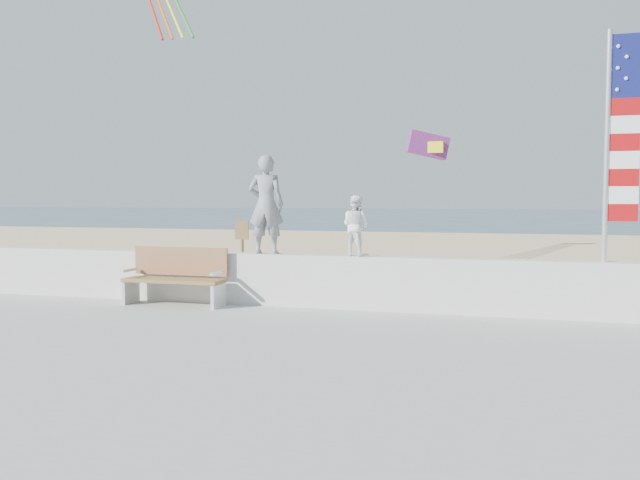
# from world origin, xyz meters

# --- Properties ---
(ground) EXTENTS (220.00, 220.00, 0.00)m
(ground) POSITION_xyz_m (0.00, 0.00, 0.00)
(ground) COLOR #2E4E5D
(ground) RESTS_ON ground
(sand) EXTENTS (90.00, 40.00, 0.08)m
(sand) POSITION_xyz_m (0.00, 9.00, 0.04)
(sand) COLOR beige
(sand) RESTS_ON ground
(boardwalk) EXTENTS (50.00, 12.40, 0.10)m
(boardwalk) POSITION_xyz_m (0.00, -4.00, 0.13)
(boardwalk) COLOR #A9A9A4
(boardwalk) RESTS_ON sand
(seawall) EXTENTS (30.00, 0.35, 0.90)m
(seawall) POSITION_xyz_m (0.00, 2.00, 0.63)
(seawall) COLOR silver
(seawall) RESTS_ON boardwalk
(adult) EXTENTS (0.67, 0.47, 1.72)m
(adult) POSITION_xyz_m (-0.84, 2.00, 1.94)
(adult) COLOR gray
(adult) RESTS_ON seawall
(child) EXTENTS (0.61, 0.56, 1.02)m
(child) POSITION_xyz_m (0.77, 2.00, 1.59)
(child) COLOR white
(child) RESTS_ON seawall
(bench) EXTENTS (1.80, 0.57, 1.00)m
(bench) POSITION_xyz_m (-2.36, 1.55, 0.69)
(bench) COLOR olive
(bench) RESTS_ON boardwalk
(flag) EXTENTS (0.50, 0.08, 3.50)m
(flag) POSITION_xyz_m (4.79, 2.00, 2.99)
(flag) COLOR white
(flag) RESTS_ON seawall
(parafoil_kite) EXTENTS (0.85, 0.52, 0.57)m
(parafoil_kite) POSITION_xyz_m (1.74, 3.99, 3.06)
(parafoil_kite) COLOR red
(parafoil_kite) RESTS_ON ground
(sign) EXTENTS (0.32, 0.07, 1.46)m
(sign) POSITION_xyz_m (-2.56, 4.99, 0.94)
(sign) COLOR brown
(sign) RESTS_ON sand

